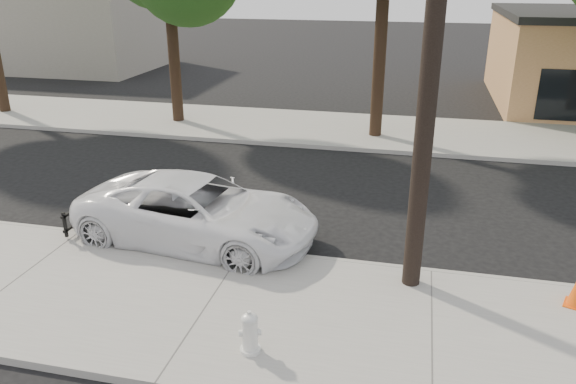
# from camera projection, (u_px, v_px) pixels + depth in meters

# --- Properties ---
(ground) EXTENTS (120.00, 120.00, 0.00)m
(ground) POSITION_uv_depth(u_px,v_px,m) (269.00, 217.00, 14.23)
(ground) COLOR black
(ground) RESTS_ON ground
(near_sidewalk) EXTENTS (90.00, 4.40, 0.15)m
(near_sidewalk) POSITION_uv_depth(u_px,v_px,m) (208.00, 306.00, 10.31)
(near_sidewalk) COLOR gray
(near_sidewalk) RESTS_ON ground
(far_sidewalk) EXTENTS (90.00, 5.00, 0.15)m
(far_sidewalk) POSITION_uv_depth(u_px,v_px,m) (325.00, 129.00, 21.90)
(far_sidewalk) COLOR gray
(far_sidewalk) RESTS_ON ground
(curb_near) EXTENTS (90.00, 0.12, 0.16)m
(curb_near) POSITION_uv_depth(u_px,v_px,m) (244.00, 252.00, 12.30)
(curb_near) COLOR #9E9B93
(curb_near) RESTS_ON ground
(building_far) EXTENTS (14.00, 8.00, 5.00)m
(building_far) POSITION_uv_depth(u_px,v_px,m) (46.00, 27.00, 35.65)
(building_far) COLOR gray
(building_far) RESTS_ON ground
(utility_pole) EXTENTS (1.40, 0.34, 9.00)m
(utility_pole) POSITION_uv_depth(u_px,v_px,m) (433.00, 44.00, 9.30)
(utility_pole) COLOR black
(utility_pole) RESTS_ON near_sidewalk
(police_cruiser) EXTENTS (5.74, 3.13, 1.53)m
(police_cruiser) POSITION_uv_depth(u_px,v_px,m) (198.00, 211.00, 12.66)
(police_cruiser) COLOR white
(police_cruiser) RESTS_ON ground
(fire_hydrant) EXTENTS (0.38, 0.34, 0.70)m
(fire_hydrant) POSITION_uv_depth(u_px,v_px,m) (250.00, 333.00, 8.87)
(fire_hydrant) COLOR silver
(fire_hydrant) RESTS_ON near_sidewalk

